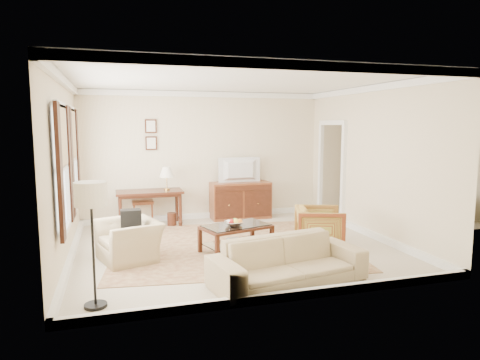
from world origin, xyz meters
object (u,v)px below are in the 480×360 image
tv (241,162)px  coffee_table (236,231)px  sideboard (240,200)px  sofa (288,254)px  writing_desk (149,196)px  club_armchair (129,234)px  striped_armchair (319,226)px

tv → coffee_table: tv is taller
sideboard → coffee_table: size_ratio=1.08×
coffee_table → sofa: size_ratio=0.59×
writing_desk → tv: (2.07, 0.13, 0.66)m
writing_desk → coffee_table: writing_desk is taller
tv → club_armchair: bearing=43.5°
sideboard → tv: tv is taller
striped_armchair → sofa: size_ratio=0.38×
tv → coffee_table: bearing=71.8°
club_armchair → sideboard: bearing=116.2°
sideboard → striped_armchair: (0.62, -2.74, -0.02)m
writing_desk → sideboard: (2.07, 0.15, -0.23)m
tv → sideboard: bearing=-90.0°
tv → club_armchair: 3.66m
writing_desk → sofa: bearing=-69.1°
writing_desk → coffee_table: 2.71m
writing_desk → club_armchair: bearing=-102.4°
sideboard → club_armchair: bearing=-136.3°
sideboard → striped_armchair: 2.81m
tv → sofa: (-0.55, -4.11, -0.89)m
sideboard → tv: bearing=-90.0°
writing_desk → coffee_table: bearing=-62.7°
writing_desk → coffee_table: (1.24, -2.40, -0.28)m
writing_desk → striped_armchair: striped_armchair is taller
tv → striped_armchair: 2.93m
coffee_table → tv: bearing=71.8°
sofa → tv: bearing=72.5°
sideboard → sofa: sideboard is taller
tv → club_armchair: (-2.58, -2.44, -0.88)m
tv → striped_armchair: (0.62, -2.72, -0.91)m
sideboard → tv: size_ratio=1.46×
club_armchair → striped_armchair: bearing=67.6°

